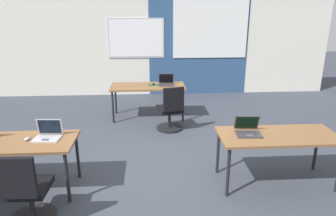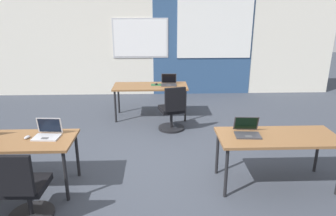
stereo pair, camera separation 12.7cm
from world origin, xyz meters
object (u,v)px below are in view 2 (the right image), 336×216
desk_near_right (278,140)px  laptop_far_right (169,83)px  laptop_near_left_inner (48,133)px  mouse_far_right (156,84)px  chair_far_right (172,112)px  desk_near_left (12,144)px  mouse_near_left_inner (27,137)px  laptop_near_right_inner (247,131)px  desk_far_center (150,88)px  chair_near_left_inner (25,192)px

desk_near_right → laptop_far_right: bearing=115.3°
laptop_near_left_inner → desk_near_right: bearing=2.9°
mouse_far_right → chair_far_right: (0.32, -0.86, -0.36)m
desk_near_left → laptop_near_left_inner: 0.46m
mouse_far_right → mouse_near_left_inner: bearing=-120.8°
mouse_near_left_inner → laptop_near_right_inner: bearing=0.6°
mouse_near_left_inner → laptop_near_right_inner: size_ratio=0.31×
desk_near_right → laptop_near_left_inner: 3.06m
mouse_near_left_inner → chair_far_right: (2.00, 1.97, -0.36)m
laptop_far_right → laptop_near_right_inner: (0.94, -2.79, -0.00)m
desk_far_center → mouse_far_right: 0.16m
mouse_near_left_inner → chair_near_left_inner: size_ratio=0.12×
chair_near_left_inner → desk_far_center: bearing=-109.5°
chair_near_left_inner → chair_far_right: 3.23m
laptop_far_right → chair_near_left_inner: bearing=-114.0°
mouse_far_right → chair_far_right: 0.98m
chair_near_left_inner → chair_far_right: size_ratio=1.00×
desk_near_left → laptop_far_right: 3.57m
desk_near_right → laptop_near_right_inner: size_ratio=4.55×
desk_near_right → mouse_near_left_inner: size_ratio=14.56×
chair_near_left_inner → laptop_far_right: size_ratio=2.69×
laptop_near_left_inner → chair_near_left_inner: laptop_near_left_inner is taller
chair_far_right → laptop_near_right_inner: 2.18m
laptop_far_right → chair_far_right: size_ratio=0.37×
laptop_far_right → mouse_far_right: bearing=-179.7°
desk_far_center → mouse_far_right: (0.12, 0.06, 0.08)m
laptop_far_right → mouse_far_right: (-0.28, 0.01, -0.03)m
desk_near_left → chair_near_left_inner: (0.40, -0.69, -0.28)m
desk_far_center → laptop_near_left_inner: 3.02m
desk_near_left → desk_near_right: bearing=0.0°
desk_near_right → chair_far_right: bearing=123.2°
desk_near_right → desk_far_center: (-1.75, 2.80, 0.00)m
desk_near_right → desk_far_center: bearing=122.0°
mouse_far_right → laptop_near_right_inner: (1.22, -2.80, 0.03)m
mouse_near_left_inner → chair_far_right: bearing=44.6°
desk_far_center → chair_far_right: size_ratio=1.74×
laptop_near_right_inner → laptop_near_left_inner: bearing=-176.2°
desk_far_center → chair_near_left_inner: bearing=-111.2°
desk_far_center → desk_near_right: bearing=-58.0°
laptop_far_right → laptop_near_right_inner: 2.94m
chair_far_right → mouse_far_right: bearing=-83.8°
mouse_far_right → chair_far_right: bearing=-69.8°
desk_near_left → desk_far_center: same height
desk_near_left → chair_near_left_inner: size_ratio=1.74×
desk_far_center → mouse_far_right: bearing=25.5°
desk_near_left → laptop_near_right_inner: (3.10, 0.06, 0.11)m
desk_near_left → chair_far_right: bearing=42.4°
mouse_near_left_inner → chair_near_left_inner: bearing=-74.0°
desk_far_center → laptop_far_right: bearing=6.8°
desk_far_center → laptop_far_right: size_ratio=4.69×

